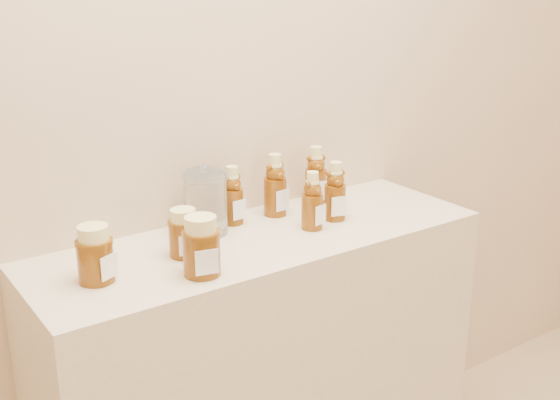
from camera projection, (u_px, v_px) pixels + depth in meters
wall_back at (217, 51)px, 1.80m from camera, size 3.50×0.02×2.70m
display_table at (263, 388)px, 1.94m from camera, size 1.20×0.40×0.90m
bear_bottle_back_left at (232, 191)px, 1.86m from camera, size 0.07×0.07×0.18m
bear_bottle_back_mid at (275, 181)px, 1.92m from camera, size 0.07×0.07×0.20m
bear_bottle_back_right at (316, 172)px, 2.01m from camera, size 0.08×0.08×0.19m
bear_bottle_front_left at (312, 197)px, 1.82m from camera, size 0.07×0.07×0.18m
bear_bottle_front_right at (335, 187)px, 1.89m from camera, size 0.08×0.08×0.18m
honey_jar_left at (95, 254)px, 1.52m from camera, size 0.11×0.11×0.13m
honey_jar_back at (184, 233)px, 1.66m from camera, size 0.09×0.09×0.12m
honey_jar_front at (201, 246)px, 1.55m from camera, size 0.11×0.11×0.14m
glass_canister at (206, 200)px, 1.79m from camera, size 0.13×0.13×0.18m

